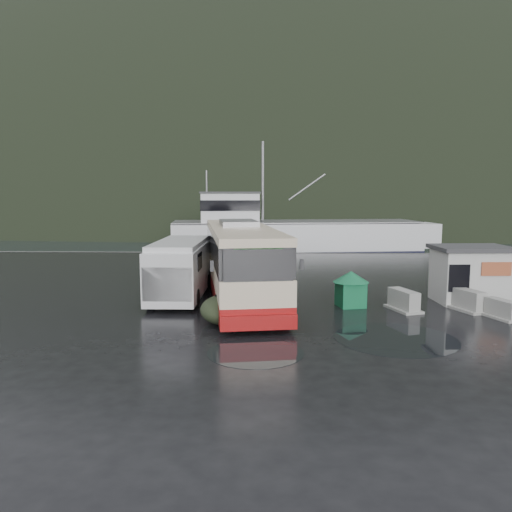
{
  "coord_description": "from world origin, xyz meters",
  "views": [
    {
      "loc": [
        0.56,
        -20.81,
        4.86
      ],
      "look_at": [
        -0.26,
        4.34,
        1.7
      ],
      "focal_mm": 35.0,
      "sensor_mm": 36.0,
      "label": 1
    }
  ],
  "objects_px": {
    "coach_bus": "(241,298)",
    "ticket_kiosk": "(469,302)",
    "jersey_barrier_c": "(403,310)",
    "fishing_trawler": "(295,242)",
    "dome_tent": "(225,323)",
    "white_van": "(181,298)",
    "jersey_barrier_a": "(466,310)",
    "waste_bin_left": "(238,320)",
    "jersey_barrier_b": "(501,318)",
    "waste_bin_right": "(350,306)"
  },
  "relations": [
    {
      "from": "coach_bus",
      "to": "jersey_barrier_b",
      "type": "relative_size",
      "value": 8.54
    },
    {
      "from": "dome_tent",
      "to": "jersey_barrier_c",
      "type": "xyz_separation_m",
      "value": [
        7.28,
        2.27,
        0.0
      ]
    },
    {
      "from": "coach_bus",
      "to": "jersey_barrier_c",
      "type": "bearing_deg",
      "value": -27.09
    },
    {
      "from": "waste_bin_left",
      "to": "dome_tent",
      "type": "xyz_separation_m",
      "value": [
        -0.47,
        -0.39,
        0.0
      ]
    },
    {
      "from": "ticket_kiosk",
      "to": "jersey_barrier_a",
      "type": "relative_size",
      "value": 1.83
    },
    {
      "from": "coach_bus",
      "to": "waste_bin_right",
      "type": "bearing_deg",
      "value": -27.38
    },
    {
      "from": "white_van",
      "to": "jersey_barrier_a",
      "type": "relative_size",
      "value": 3.67
    },
    {
      "from": "waste_bin_left",
      "to": "ticket_kiosk",
      "type": "relative_size",
      "value": 0.49
    },
    {
      "from": "waste_bin_left",
      "to": "ticket_kiosk",
      "type": "height_order",
      "value": "ticket_kiosk"
    },
    {
      "from": "jersey_barrier_a",
      "to": "ticket_kiosk",
      "type": "bearing_deg",
      "value": 65.83
    },
    {
      "from": "white_van",
      "to": "dome_tent",
      "type": "xyz_separation_m",
      "value": [
        2.48,
        -4.43,
        0.0
      ]
    },
    {
      "from": "waste_bin_right",
      "to": "ticket_kiosk",
      "type": "height_order",
      "value": "ticket_kiosk"
    },
    {
      "from": "ticket_kiosk",
      "to": "jersey_barrier_a",
      "type": "height_order",
      "value": "ticket_kiosk"
    },
    {
      "from": "waste_bin_left",
      "to": "dome_tent",
      "type": "bearing_deg",
      "value": -140.32
    },
    {
      "from": "jersey_barrier_b",
      "to": "fishing_trawler",
      "type": "height_order",
      "value": "fishing_trawler"
    },
    {
      "from": "waste_bin_left",
      "to": "coach_bus",
      "type": "bearing_deg",
      "value": 92.19
    },
    {
      "from": "coach_bus",
      "to": "ticket_kiosk",
      "type": "xyz_separation_m",
      "value": [
        10.35,
        -0.53,
        0.0
      ]
    },
    {
      "from": "fishing_trawler",
      "to": "ticket_kiosk",
      "type": "bearing_deg",
      "value": -83.52
    },
    {
      "from": "waste_bin_left",
      "to": "waste_bin_right",
      "type": "height_order",
      "value": "waste_bin_left"
    },
    {
      "from": "waste_bin_right",
      "to": "jersey_barrier_c",
      "type": "bearing_deg",
      "value": -17.23
    },
    {
      "from": "coach_bus",
      "to": "fishing_trawler",
      "type": "relative_size",
      "value": 0.45
    },
    {
      "from": "waste_bin_left",
      "to": "jersey_barrier_a",
      "type": "distance_m",
      "value": 9.66
    },
    {
      "from": "waste_bin_right",
      "to": "jersey_barrier_a",
      "type": "relative_size",
      "value": 0.87
    },
    {
      "from": "ticket_kiosk",
      "to": "jersey_barrier_a",
      "type": "bearing_deg",
      "value": -117.37
    },
    {
      "from": "jersey_barrier_a",
      "to": "fishing_trawler",
      "type": "xyz_separation_m",
      "value": [
        -5.82,
        29.12,
        0.0
      ]
    },
    {
      "from": "waste_bin_right",
      "to": "jersey_barrier_a",
      "type": "height_order",
      "value": "waste_bin_right"
    },
    {
      "from": "waste_bin_left",
      "to": "ticket_kiosk",
      "type": "xyz_separation_m",
      "value": [
        10.19,
        3.6,
        0.0
      ]
    },
    {
      "from": "jersey_barrier_a",
      "to": "fishing_trawler",
      "type": "distance_m",
      "value": 29.7
    },
    {
      "from": "waste_bin_left",
      "to": "white_van",
      "type": "bearing_deg",
      "value": 126.26
    },
    {
      "from": "coach_bus",
      "to": "waste_bin_right",
      "type": "height_order",
      "value": "coach_bus"
    },
    {
      "from": "jersey_barrier_b",
      "to": "white_van",
      "type": "bearing_deg",
      "value": 165.56
    },
    {
      "from": "jersey_barrier_b",
      "to": "fishing_trawler",
      "type": "bearing_deg",
      "value": 102.32
    },
    {
      "from": "waste_bin_right",
      "to": "dome_tent",
      "type": "distance_m",
      "value": 5.94
    },
    {
      "from": "waste_bin_left",
      "to": "dome_tent",
      "type": "relative_size",
      "value": 0.61
    },
    {
      "from": "white_van",
      "to": "waste_bin_right",
      "type": "distance_m",
      "value": 7.8
    },
    {
      "from": "coach_bus",
      "to": "jersey_barrier_c",
      "type": "height_order",
      "value": "coach_bus"
    },
    {
      "from": "ticket_kiosk",
      "to": "jersey_barrier_c",
      "type": "distance_m",
      "value": 3.8
    },
    {
      "from": "ticket_kiosk",
      "to": "dome_tent",
      "type": "bearing_deg",
      "value": -162.65
    },
    {
      "from": "jersey_barrier_c",
      "to": "fishing_trawler",
      "type": "relative_size",
      "value": 0.06
    },
    {
      "from": "coach_bus",
      "to": "dome_tent",
      "type": "height_order",
      "value": "coach_bus"
    },
    {
      "from": "waste_bin_right",
      "to": "jersey_barrier_a",
      "type": "bearing_deg",
      "value": -6.74
    },
    {
      "from": "waste_bin_right",
      "to": "fishing_trawler",
      "type": "distance_m",
      "value": 28.58
    },
    {
      "from": "waste_bin_left",
      "to": "ticket_kiosk",
      "type": "bearing_deg",
      "value": 19.48
    },
    {
      "from": "fishing_trawler",
      "to": "waste_bin_left",
      "type": "bearing_deg",
      "value": -103.6
    },
    {
      "from": "waste_bin_right",
      "to": "jersey_barrier_c",
      "type": "xyz_separation_m",
      "value": [
        2.11,
        -0.65,
        0.0
      ]
    },
    {
      "from": "jersey_barrier_a",
      "to": "jersey_barrier_b",
      "type": "bearing_deg",
      "value": -58.2
    },
    {
      "from": "white_van",
      "to": "jersey_barrier_c",
      "type": "bearing_deg",
      "value": -13.09
    },
    {
      "from": "coach_bus",
      "to": "dome_tent",
      "type": "bearing_deg",
      "value": -103.19
    },
    {
      "from": "dome_tent",
      "to": "ticket_kiosk",
      "type": "height_order",
      "value": "ticket_kiosk"
    },
    {
      "from": "waste_bin_left",
      "to": "fishing_trawler",
      "type": "relative_size",
      "value": 0.06
    }
  ]
}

